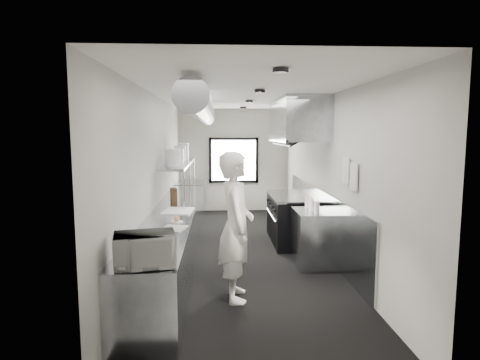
{
  "coord_description": "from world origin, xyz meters",
  "views": [
    {
      "loc": [
        -0.42,
        -7.02,
        2.17
      ],
      "look_at": [
        -0.05,
        -0.2,
        1.35
      ],
      "focal_mm": 30.01,
      "sensor_mm": 36.0,
      "label": 1
    }
  ],
  "objects": [
    {
      "name": "floor",
      "position": [
        0.0,
        0.0,
        0.0
      ],
      "size": [
        3.0,
        8.0,
        0.01
      ],
      "primitive_type": "cube",
      "color": "black",
      "rests_on": "ground"
    },
    {
      "name": "ceiling",
      "position": [
        0.0,
        0.0,
        2.8
      ],
      "size": [
        3.0,
        8.0,
        0.01
      ],
      "primitive_type": "cube",
      "color": "white",
      "rests_on": "wall_back"
    },
    {
      "name": "wall_back",
      "position": [
        0.0,
        4.0,
        1.4
      ],
      "size": [
        3.0,
        0.02,
        2.8
      ],
      "primitive_type": "cube",
      "color": "#B2B0A9",
      "rests_on": "floor"
    },
    {
      "name": "wall_front",
      "position": [
        0.0,
        -4.0,
        1.4
      ],
      "size": [
        3.0,
        0.02,
        2.8
      ],
      "primitive_type": "cube",
      "color": "#B2B0A9",
      "rests_on": "floor"
    },
    {
      "name": "wall_left",
      "position": [
        -1.5,
        0.0,
        1.4
      ],
      "size": [
        0.02,
        8.0,
        2.8
      ],
      "primitive_type": "cube",
      "color": "#B2B0A9",
      "rests_on": "floor"
    },
    {
      "name": "wall_right",
      "position": [
        1.5,
        0.0,
        1.4
      ],
      "size": [
        0.02,
        8.0,
        2.8
      ],
      "primitive_type": "cube",
      "color": "#B2B0A9",
      "rests_on": "floor"
    },
    {
      "name": "wall_cladding",
      "position": [
        1.48,
        0.3,
        0.55
      ],
      "size": [
        0.03,
        5.5,
        1.1
      ],
      "primitive_type": "cube",
      "color": "gray",
      "rests_on": "wall_right"
    },
    {
      "name": "hvac_duct",
      "position": [
        -0.7,
        0.4,
        2.55
      ],
      "size": [
        0.4,
        6.4,
        0.4
      ],
      "primitive_type": "cylinder",
      "rotation": [
        1.57,
        0.0,
        0.0
      ],
      "color": "gray",
      "rests_on": "ceiling"
    },
    {
      "name": "service_window",
      "position": [
        0.0,
        3.96,
        1.4
      ],
      "size": [
        1.36,
        0.05,
        1.25
      ],
      "color": "white",
      "rests_on": "wall_back"
    },
    {
      "name": "exhaust_hood",
      "position": [
        1.1,
        0.7,
        2.39
      ],
      "size": [
        0.81,
        2.2,
        0.88
      ],
      "color": "gray",
      "rests_on": "ceiling"
    },
    {
      "name": "prep_counter",
      "position": [
        -1.15,
        -0.5,
        0.45
      ],
      "size": [
        0.7,
        6.0,
        0.9
      ],
      "primitive_type": "cube",
      "color": "gray",
      "rests_on": "floor"
    },
    {
      "name": "pass_shelf",
      "position": [
        -1.19,
        1.0,
        1.54
      ],
      "size": [
        0.45,
        3.0,
        0.68
      ],
      "color": "gray",
      "rests_on": "prep_counter"
    },
    {
      "name": "range",
      "position": [
        1.04,
        0.7,
        0.47
      ],
      "size": [
        0.88,
        1.6,
        0.94
      ],
      "color": "black",
      "rests_on": "floor"
    },
    {
      "name": "bottle_station",
      "position": [
        1.15,
        -0.7,
        0.45
      ],
      "size": [
        0.65,
        0.8,
        0.9
      ],
      "primitive_type": "cube",
      "color": "gray",
      "rests_on": "floor"
    },
    {
      "name": "far_work_table",
      "position": [
        -1.15,
        3.2,
        0.45
      ],
      "size": [
        0.7,
        1.2,
        0.9
      ],
      "primitive_type": "cube",
      "color": "gray",
      "rests_on": "floor"
    },
    {
      "name": "notice_sheet_a",
      "position": [
        1.47,
        -1.2,
        1.6
      ],
      "size": [
        0.02,
        0.28,
        0.38
      ],
      "primitive_type": "cube",
      "color": "silver",
      "rests_on": "wall_right"
    },
    {
      "name": "notice_sheet_b",
      "position": [
        1.47,
        -1.55,
        1.55
      ],
      "size": [
        0.02,
        0.28,
        0.38
      ],
      "primitive_type": "cube",
      "color": "silver",
      "rests_on": "wall_right"
    },
    {
      "name": "line_cook",
      "position": [
        -0.2,
        -1.96,
        0.96
      ],
      "size": [
        0.49,
        0.72,
        1.92
      ],
      "primitive_type": "imported",
      "rotation": [
        0.0,
        0.0,
        1.61
      ],
      "color": "white",
      "rests_on": "floor"
    },
    {
      "name": "microwave",
      "position": [
        -1.12,
        -3.27,
        1.06
      ],
      "size": [
        0.6,
        0.5,
        0.32
      ],
      "primitive_type": "imported",
      "rotation": [
        0.0,
        0.0,
        0.21
      ],
      "color": "silver",
      "rests_on": "prep_counter"
    },
    {
      "name": "deli_tub_a",
      "position": [
        -1.26,
        -2.79,
        0.95
      ],
      "size": [
        0.17,
        0.17,
        0.1
      ],
      "primitive_type": "cylinder",
      "rotation": [
        0.0,
        0.0,
        -0.33
      ],
      "color": "beige",
      "rests_on": "prep_counter"
    },
    {
      "name": "deli_tub_b",
      "position": [
        -1.25,
        -2.47,
        0.95
      ],
      "size": [
        0.2,
        0.2,
        0.11
      ],
      "primitive_type": "cylinder",
      "rotation": [
        0.0,
        0.0,
        0.37
      ],
      "color": "beige",
      "rests_on": "prep_counter"
    },
    {
      "name": "newspaper",
      "position": [
        -1.02,
        -1.8,
        0.9
      ],
      "size": [
        0.38,
        0.44,
        0.01
      ],
      "primitive_type": "cube",
      "rotation": [
        0.0,
        0.0,
        -0.23
      ],
      "color": "white",
      "rests_on": "prep_counter"
    },
    {
      "name": "small_plate",
      "position": [
        -1.01,
        -1.42,
        0.91
      ],
      "size": [
        0.21,
        0.21,
        0.02
      ],
      "primitive_type": "cylinder",
      "rotation": [
        0.0,
        0.0,
        0.16
      ],
      "color": "silver",
      "rests_on": "prep_counter"
    },
    {
      "name": "pastry",
      "position": [
        -1.01,
        -1.42,
        0.95
      ],
      "size": [
        0.08,
        0.08,
        0.08
      ],
      "primitive_type": "sphere",
      "color": "tan",
      "rests_on": "small_plate"
    },
    {
      "name": "cutting_board",
      "position": [
        -1.07,
        -0.63,
        0.91
      ],
      "size": [
        0.49,
        0.62,
        0.02
      ],
      "primitive_type": "cube",
      "rotation": [
        0.0,
        0.0,
        -0.11
      ],
      "color": "white",
      "rests_on": "prep_counter"
    },
    {
      "name": "knife_block",
      "position": [
        -1.25,
        0.34,
        1.02
      ],
      "size": [
        0.16,
        0.24,
        0.24
      ],
      "primitive_type": "cube",
      "rotation": [
        0.0,
        0.0,
        0.27
      ],
      "color": "#50321C",
      "rests_on": "prep_counter"
    },
    {
      "name": "plate_stack_a",
      "position": [
        -1.22,
        0.11,
        1.72
      ],
      "size": [
        0.29,
        0.29,
        0.3
      ],
      "primitive_type": "cylinder",
      "rotation": [
        0.0,
        0.0,
        -0.11
      ],
      "color": "silver",
      "rests_on": "pass_shelf"
    },
    {
      "name": "plate_stack_b",
      "position": [
        -1.18,
        0.62,
        1.71
      ],
      "size": [
        0.28,
        0.28,
        0.29
      ],
      "primitive_type": "cylinder",
      "rotation": [
        0.0,
        0.0,
        0.31
      ],
      "color": "silver",
      "rests_on": "pass_shelf"
    },
    {
      "name": "plate_stack_c",
      "position": [
        -1.19,
        1.08,
        1.73
      ],
      "size": [
        0.26,
        0.26,
        0.32
      ],
      "primitive_type": "cylinder",
      "rotation": [
        0.0,
        0.0,
        0.16
      ],
      "color": "silver",
      "rests_on": "pass_shelf"
    },
    {
      "name": "plate_stack_d",
      "position": [
        -1.18,
        1.76,
        1.75
      ],
      "size": [
        0.27,
        0.27,
        0.36
      ],
      "primitive_type": "cylinder",
      "rotation": [
        0.0,
        0.0,
        0.18
      ],
      "color": "silver",
      "rests_on": "pass_shelf"
    },
    {
      "name": "squeeze_bottle_a",
      "position": [
        1.1,
        -0.95,
        0.99
      ],
      "size": [
        0.07,
        0.07,
        0.18
      ],
      "primitive_type": "cylinder",
      "rotation": [
        0.0,
        0.0,
        0.33
      ],
      "color": "white",
      "rests_on": "bottle_station"
    },
    {
      "name": "squeeze_bottle_b",
      "position": [
        1.13,
        -0.89,
        0.99
      ],
      "size": [
        0.07,
        0.07,
        0.19
      ],
      "primitive_type": "cylinder",
      "rotation": [
        0.0,
        0.0,
        -0.18
      ],
      "color": "white",
      "rests_on": "bottle_station"
    },
    {
      "name": "squeeze_bottle_c",
      "position": [
        1.09,
        -0.7,
        1.0
      ],
      "size": [
        0.08,
        0.08,
        0.2
      ],
      "primitive_type": "cylinder",
      "rotation": [
        0.0,
        0.0,
        -0.33
      ],
      "color": "white",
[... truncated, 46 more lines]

